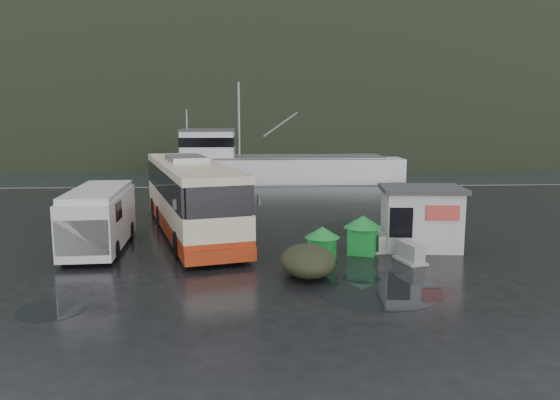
{
  "coord_description": "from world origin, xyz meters",
  "views": [
    {
      "loc": [
        1.46,
        -22.46,
        5.74
      ],
      "look_at": [
        2.66,
        2.8,
        1.7
      ],
      "focal_mm": 35.0,
      "sensor_mm": 36.0,
      "label": 1
    }
  ],
  "objects_px": {
    "white_van": "(101,249)",
    "jersey_barrier_b": "(378,250)",
    "waste_bin_left": "(362,253)",
    "ticket_kiosk": "(420,248)",
    "fishing_trawler": "(270,176)",
    "coach_bus": "(192,233)",
    "dome_tent": "(308,276)",
    "waste_bin_right": "(322,261)",
    "jersey_barrier_a": "(410,262)"
  },
  "relations": [
    {
      "from": "white_van",
      "to": "jersey_barrier_a",
      "type": "xyz_separation_m",
      "value": [
        12.63,
        -2.6,
        0.0
      ]
    },
    {
      "from": "ticket_kiosk",
      "to": "waste_bin_left",
      "type": "bearing_deg",
      "value": -158.41
    },
    {
      "from": "waste_bin_left",
      "to": "ticket_kiosk",
      "type": "bearing_deg",
      "value": 16.14
    },
    {
      "from": "waste_bin_right",
      "to": "jersey_barrier_b",
      "type": "xyz_separation_m",
      "value": [
        2.61,
        1.63,
        0.0
      ]
    },
    {
      "from": "ticket_kiosk",
      "to": "fishing_trawler",
      "type": "xyz_separation_m",
      "value": [
        -5.61,
        27.48,
        0.0
      ]
    },
    {
      "from": "ticket_kiosk",
      "to": "jersey_barrier_a",
      "type": "height_order",
      "value": "ticket_kiosk"
    },
    {
      "from": "waste_bin_right",
      "to": "jersey_barrier_b",
      "type": "distance_m",
      "value": 3.08
    },
    {
      "from": "dome_tent",
      "to": "jersey_barrier_b",
      "type": "xyz_separation_m",
      "value": [
        3.36,
        3.52,
        0.0
      ]
    },
    {
      "from": "dome_tent",
      "to": "fishing_trawler",
      "type": "distance_m",
      "value": 31.26
    },
    {
      "from": "waste_bin_left",
      "to": "dome_tent",
      "type": "bearing_deg",
      "value": -130.58
    },
    {
      "from": "coach_bus",
      "to": "fishing_trawler",
      "type": "height_order",
      "value": "fishing_trawler"
    },
    {
      "from": "white_van",
      "to": "coach_bus",
      "type": "bearing_deg",
      "value": 35.94
    },
    {
      "from": "coach_bus",
      "to": "jersey_barrier_a",
      "type": "bearing_deg",
      "value": -47.34
    },
    {
      "from": "coach_bus",
      "to": "waste_bin_right",
      "type": "xyz_separation_m",
      "value": [
        5.66,
        -5.29,
        0.0
      ]
    },
    {
      "from": "waste_bin_left",
      "to": "jersey_barrier_b",
      "type": "height_order",
      "value": "waste_bin_left"
    },
    {
      "from": "dome_tent",
      "to": "fishing_trawler",
      "type": "relative_size",
      "value": 0.11
    },
    {
      "from": "jersey_barrier_a",
      "to": "jersey_barrier_b",
      "type": "distance_m",
      "value": 2.05
    },
    {
      "from": "coach_bus",
      "to": "ticket_kiosk",
      "type": "distance_m",
      "value": 10.68
    },
    {
      "from": "waste_bin_right",
      "to": "jersey_barrier_b",
      "type": "bearing_deg",
      "value": 31.97
    },
    {
      "from": "jersey_barrier_b",
      "to": "waste_bin_left",
      "type": "bearing_deg",
      "value": -147.03
    },
    {
      "from": "waste_bin_left",
      "to": "jersey_barrier_b",
      "type": "distance_m",
      "value": 0.94
    },
    {
      "from": "coach_bus",
      "to": "dome_tent",
      "type": "distance_m",
      "value": 8.7
    },
    {
      "from": "white_van",
      "to": "ticket_kiosk",
      "type": "xyz_separation_m",
      "value": [
        13.67,
        -0.47,
        0.0
      ]
    },
    {
      "from": "white_van",
      "to": "jersey_barrier_b",
      "type": "xyz_separation_m",
      "value": [
        11.81,
        -0.73,
        0.0
      ]
    },
    {
      "from": "dome_tent",
      "to": "coach_bus",
      "type": "bearing_deg",
      "value": 124.37
    },
    {
      "from": "waste_bin_right",
      "to": "jersey_barrier_a",
      "type": "relative_size",
      "value": 0.91
    },
    {
      "from": "coach_bus",
      "to": "jersey_barrier_a",
      "type": "height_order",
      "value": "coach_bus"
    },
    {
      "from": "white_van",
      "to": "ticket_kiosk",
      "type": "relative_size",
      "value": 1.85
    },
    {
      "from": "jersey_barrier_b",
      "to": "white_van",
      "type": "bearing_deg",
      "value": 176.49
    },
    {
      "from": "jersey_barrier_b",
      "to": "fishing_trawler",
      "type": "distance_m",
      "value": 27.99
    },
    {
      "from": "coach_bus",
      "to": "jersey_barrier_a",
      "type": "distance_m",
      "value": 10.65
    },
    {
      "from": "dome_tent",
      "to": "ticket_kiosk",
      "type": "distance_m",
      "value": 6.43
    },
    {
      "from": "waste_bin_right",
      "to": "ticket_kiosk",
      "type": "bearing_deg",
      "value": 22.88
    },
    {
      "from": "jersey_barrier_a",
      "to": "jersey_barrier_b",
      "type": "relative_size",
      "value": 1.03
    },
    {
      "from": "coach_bus",
      "to": "dome_tent",
      "type": "bearing_deg",
      "value": -71.58
    },
    {
      "from": "coach_bus",
      "to": "waste_bin_left",
      "type": "height_order",
      "value": "coach_bus"
    },
    {
      "from": "fishing_trawler",
      "to": "ticket_kiosk",
      "type": "bearing_deg",
      "value": -78.27
    },
    {
      "from": "coach_bus",
      "to": "fishing_trawler",
      "type": "distance_m",
      "value": 24.49
    },
    {
      "from": "white_van",
      "to": "jersey_barrier_b",
      "type": "distance_m",
      "value": 11.84
    },
    {
      "from": "fishing_trawler",
      "to": "waste_bin_left",
      "type": "bearing_deg",
      "value": -83.8
    },
    {
      "from": "ticket_kiosk",
      "to": "fishing_trawler",
      "type": "relative_size",
      "value": 0.14
    },
    {
      "from": "coach_bus",
      "to": "ticket_kiosk",
      "type": "bearing_deg",
      "value": -34.57
    },
    {
      "from": "coach_bus",
      "to": "ticket_kiosk",
      "type": "height_order",
      "value": "coach_bus"
    },
    {
      "from": "white_van",
      "to": "waste_bin_right",
      "type": "distance_m",
      "value": 9.5
    },
    {
      "from": "coach_bus",
      "to": "ticket_kiosk",
      "type": "xyz_separation_m",
      "value": [
        10.13,
        -3.41,
        0.0
      ]
    },
    {
      "from": "coach_bus",
      "to": "dome_tent",
      "type": "height_order",
      "value": "coach_bus"
    },
    {
      "from": "dome_tent",
      "to": "waste_bin_left",
      "type": "bearing_deg",
      "value": 49.42
    },
    {
      "from": "white_van",
      "to": "dome_tent",
      "type": "relative_size",
      "value": 2.29
    },
    {
      "from": "dome_tent",
      "to": "fishing_trawler",
      "type": "bearing_deg",
      "value": 90.73
    },
    {
      "from": "white_van",
      "to": "jersey_barrier_a",
      "type": "height_order",
      "value": "white_van"
    }
  ]
}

